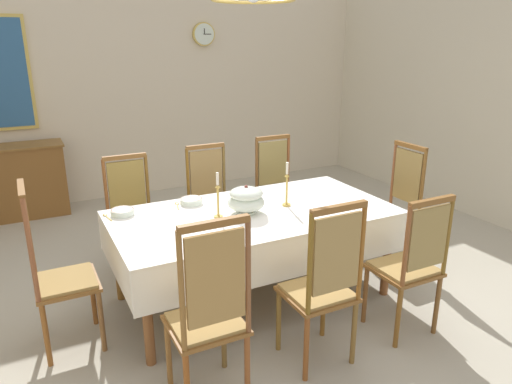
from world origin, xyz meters
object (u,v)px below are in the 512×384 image
dining_table (254,220)px  chair_north_b (211,199)px  chair_north_a (132,212)px  mounted_clock (204,34)px  spoon_primary (177,204)px  chair_north_c (278,188)px  candlestick_west (218,200)px  chair_south_a (209,312)px  sideboard (4,183)px  chair_head_west (53,269)px  chair_head_east (396,204)px  soup_tureen (246,199)px  candlestick_east (287,188)px  chair_south_b (323,283)px  bowl_near_left (191,201)px  bowl_near_right (122,212)px  chair_south_c (411,263)px  spoon_secondary (106,216)px

dining_table → chair_north_b: chair_north_b is taller
chair_north_a → mounted_clock: (1.66, 2.31, 1.61)m
chair_north_b → spoon_primary: bearing=46.1°
chair_north_c → candlestick_west: (-1.10, -0.99, 0.34)m
mounted_clock → chair_south_a: bearing=-111.1°
chair_north_b → candlestick_west: candlestick_west is taller
dining_table → chair_north_a: chair_north_a is taller
sideboard → mounted_clock: 3.26m
chair_north_b → chair_head_west: bearing=32.3°
chair_head_east → candlestick_west: chair_head_east is taller
chair_north_c → sideboard: size_ratio=0.79×
soup_tureen → candlestick_east: candlestick_east is taller
chair_south_b → chair_head_east: chair_south_b is taller
chair_south_a → bowl_near_left: size_ratio=6.49×
dining_table → chair_north_a: 1.26m
chair_head_west → candlestick_west: bearing=90.0°
mounted_clock → dining_table: bearing=-104.8°
candlestick_east → bowl_near_left: candlestick_east is taller
chair_south_a → sideboard: chair_south_a is taller
spoon_primary → bowl_near_right: bearing=-163.3°
chair_south_a → sideboard: size_ratio=0.86×
chair_north_b → sideboard: bearing=-47.5°
bowl_near_left → bowl_near_right: (-0.58, -0.01, -0.00)m
candlestick_west → candlestick_east: (0.62, 0.00, 0.00)m
chair_north_a → candlestick_east: (1.10, -0.98, 0.36)m
chair_south_b → chair_head_west: bearing=147.6°
chair_head_west → soup_tureen: 1.50m
chair_south_a → mounted_clock: 4.85m
bowl_near_left → chair_south_c: bearing=-49.9°
dining_table → mounted_clock: (0.87, 3.29, 1.48)m
dining_table → bowl_near_left: bearing=133.2°
chair_north_c → bowl_near_right: 1.87m
bowl_near_right → chair_head_west: bearing=-144.5°
candlestick_east → bowl_near_right: candlestick_east is taller
chair_south_a → bowl_near_right: chair_south_a is taller
chair_north_c → candlestick_west: bearing=41.9°
candlestick_east → candlestick_west: bearing=180.0°
candlestick_east → chair_north_b: bearing=106.7°
chair_south_b → spoon_secondary: 1.82m
soup_tureen → spoon_secondary: soup_tureen is taller
candlestick_east → sideboard: bearing=125.6°
chair_south_c → bowl_near_right: (-1.76, 1.39, 0.23)m
chair_north_b → spoon_secondary: 1.26m
chair_south_c → candlestick_east: 1.15m
chair_north_b → sideboard: 2.80m
chair_south_b → chair_south_c: bearing=0.4°
chair_north_b → chair_south_c: 2.11m
chair_north_a → spoon_secondary: (-0.32, -0.55, 0.21)m
candlestick_west → spoon_primary: bearing=114.2°
chair_south_a → bowl_near_right: (-0.19, 1.40, 0.19)m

